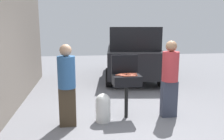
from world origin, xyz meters
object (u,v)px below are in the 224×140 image
at_px(hot_dog_11, 123,74).
at_px(hot_dog_15, 128,74).
at_px(hot_dog_0, 123,75).
at_px(hot_dog_9, 134,76).
at_px(bbq_grill, 127,82).
at_px(hot_dog_14, 132,76).
at_px(hot_dog_10, 132,74).
at_px(propane_tank, 103,107).
at_px(hot_dog_8, 130,74).
at_px(hot_dog_13, 133,75).
at_px(hot_dog_5, 127,76).
at_px(hot_dog_1, 134,74).
at_px(hot_dog_2, 124,76).
at_px(person_right, 170,76).
at_px(hot_dog_6, 119,75).
at_px(hot_dog_4, 120,75).
at_px(parked_minivan, 132,52).
at_px(hot_dog_3, 128,74).
at_px(hot_dog_12, 130,75).
at_px(person_left, 67,83).
at_px(hot_dog_7, 122,74).

xyz_separation_m(hot_dog_11, hot_dog_15, (0.13, 0.03, 0.00)).
bearing_deg(hot_dog_0, hot_dog_9, -12.53).
height_order(bbq_grill, hot_dog_14, hot_dog_14).
xyz_separation_m(hot_dog_10, propane_tank, (-0.66, -0.19, -0.66)).
xyz_separation_m(hot_dog_8, hot_dog_13, (0.07, -0.04, 0.00)).
distance_m(hot_dog_5, hot_dog_11, 0.21).
height_order(hot_dog_5, hot_dog_15, same).
bearing_deg(hot_dog_1, hot_dog_13, -106.13).
bearing_deg(hot_dog_2, hot_dog_1, 36.59).
bearing_deg(person_right, hot_dog_6, -0.99).
xyz_separation_m(hot_dog_4, hot_dog_15, (0.20, 0.06, 0.00)).
height_order(hot_dog_15, parked_minivan, parked_minivan).
relative_size(bbq_grill, hot_dog_3, 7.46).
xyz_separation_m(hot_dog_3, hot_dog_9, (0.09, -0.24, 0.00)).
relative_size(hot_dog_0, hot_dog_15, 1.00).
height_order(hot_dog_0, hot_dog_3, same).
distance_m(hot_dog_8, hot_dog_11, 0.15).
bearing_deg(hot_dog_12, hot_dog_9, -30.14).
distance_m(hot_dog_3, parked_minivan, 4.11).
bearing_deg(hot_dog_9, bbq_grill, 138.82).
bearing_deg(hot_dog_9, hot_dog_13, 87.83).
relative_size(hot_dog_6, hot_dog_9, 1.00).
relative_size(hot_dog_0, hot_dog_14, 1.00).
bearing_deg(hot_dog_10, hot_dog_1, 39.30).
bearing_deg(hot_dog_13, hot_dog_1, 73.87).
xyz_separation_m(hot_dog_15, person_left, (-1.33, -0.33, -0.07)).
xyz_separation_m(hot_dog_0, hot_dog_2, (0.02, -0.04, 0.00)).
relative_size(hot_dog_12, hot_dog_13, 1.00).
distance_m(hot_dog_0, hot_dog_15, 0.22).
xyz_separation_m(hot_dog_9, hot_dog_11, (-0.21, 0.17, 0.00)).
height_order(hot_dog_3, person_left, person_left).
height_order(hot_dog_2, hot_dog_11, same).
height_order(hot_dog_2, hot_dog_9, same).
bearing_deg(hot_dog_10, hot_dog_5, -128.08).
xyz_separation_m(hot_dog_5, hot_dog_14, (0.13, 0.01, 0.00)).
bearing_deg(hot_dog_6, hot_dog_13, -0.05).
bearing_deg(propane_tank, hot_dog_15, 20.27).
relative_size(hot_dog_14, person_right, 0.08).
relative_size(hot_dog_9, hot_dog_11, 1.00).
xyz_separation_m(hot_dog_4, hot_dog_14, (0.23, -0.17, 0.00)).
bearing_deg(hot_dog_7, propane_tank, -151.84).
bearing_deg(hot_dog_0, hot_dog_7, 85.05).
height_order(bbq_grill, person_left, person_left).
height_order(hot_dog_14, hot_dog_15, same).
relative_size(hot_dog_6, hot_dog_11, 1.00).
height_order(hot_dog_6, hot_dog_15, same).
xyz_separation_m(hot_dog_11, hot_dog_12, (0.12, -0.12, 0.00)).
bearing_deg(person_right, hot_dog_3, -10.26).
height_order(propane_tank, person_right, person_right).
bearing_deg(bbq_grill, hot_dog_11, 147.30).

